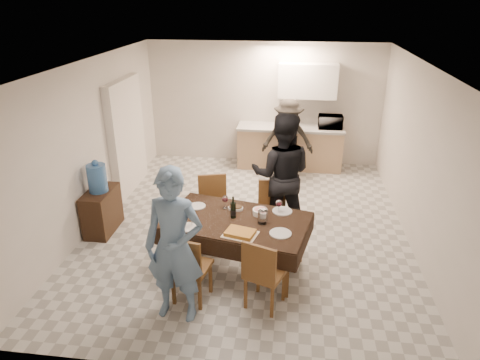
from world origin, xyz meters
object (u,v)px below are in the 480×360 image
Objects in this scene: water_pitcher at (262,217)px; microwave at (331,122)px; savoury_tart at (240,233)px; person_kitchen at (288,138)px; person_near at (174,247)px; person_far at (281,175)px; dining_table at (236,222)px; wine_bottle at (233,207)px; console at (102,211)px; water_jug at (97,178)px.

water_pitcher is 4.03m from microwave.
savoury_tart is 0.26× the size of person_kitchen.
person_far reaches higher than person_near.
dining_table is 1.11× the size of person_near.
water_pitcher is 1.35m from person_near.
dining_table is 6.75× the size of wine_bottle.
person_kitchen is (0.59, 3.37, 0.10)m from dining_table.
wine_bottle is at bearing 165.96° from water_pitcher.
person_far reaches higher than console.
dining_table is at bearing -17.18° from console.
water_jug is 4.84m from microwave.
savoury_tart is at bearing 73.55° from person_far.
person_far is at bearing 7.26° from console.
dining_table is at bearing 63.37° from person_far.
wine_bottle is 1.21m from person_near.
water_jug is at bearing 40.16° from microwave.
person_kitchen is (1.14, 4.42, -0.13)m from person_near.
water_jug is (0.00, -0.00, 0.56)m from console.
person_near is (-2.01, -4.87, -0.11)m from microwave.
person_kitchen is at bearing 43.28° from console.
person_near is (-0.50, -1.10, 0.04)m from wine_bottle.
console is 1.73× the size of water_jug.
person_kitchen is at bearing 79.47° from person_near.
microwave is at bearing 40.16° from water_jug.
wine_bottle is at bearing 69.54° from person_near.
water_pitcher is at bearing -16.00° from console.
dining_table is 1.30× the size of person_kitchen.
person_far is 1.21× the size of person_kitchen.
savoury_tart is (2.34, -1.07, -0.15)m from water_jug.
microwave is 1.00m from person_kitchen.
person_far is at bearing 74.47° from dining_table.
water_pitcher is at bearing 80.71° from person_far.
wine_bottle is at bearing 68.20° from microwave.
dining_table is 3.42m from person_kitchen.
person_kitchen reaches higher than wine_bottle.
dining_table is 4.10m from microwave.
dining_table is 4.21× the size of microwave.
person_far reaches higher than dining_table.
person_near reaches higher than person_kitchen.
console is 0.39× the size of person_far.
person_near is (1.69, -1.74, 0.02)m from water_jug.
water_pitcher is 0.38× the size of microwave.
console is 3.92m from person_kitchen.
water_jug is 2.43m from person_near.
savoury_tart is at bearing -63.14° from dining_table.
person_near is at bearing -45.83° from console.
dining_table is 4.77× the size of water_jug.
person_far is 2.32m from person_kitchen.
water_jug is at bearing 138.16° from person_near.
microwave is at bearing 27.54° from person_kitchen.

